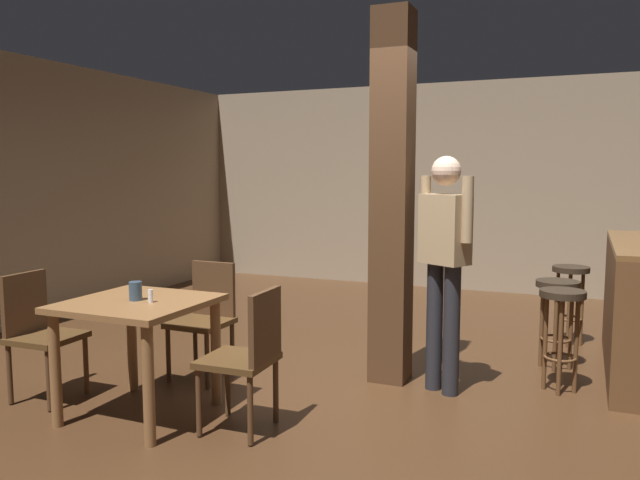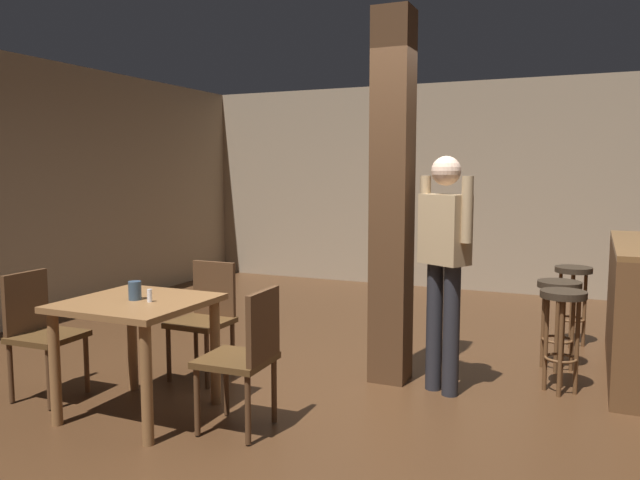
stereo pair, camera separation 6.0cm
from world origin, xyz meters
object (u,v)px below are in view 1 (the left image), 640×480
at_px(salt_shaker, 151,296).
at_px(bar_counter, 633,306).
at_px(dining_table, 138,322).
at_px(bar_stool_far, 570,287).
at_px(chair_west, 38,329).
at_px(bar_stool_near, 562,317).
at_px(chair_north, 206,314).
at_px(bar_stool_mid, 557,303).
at_px(napkin_cup, 136,291).
at_px(standing_person, 444,256).
at_px(chair_east, 249,353).

bearing_deg(salt_shaker, bar_counter, 37.98).
relative_size(dining_table, bar_stool_far, 1.17).
distance_m(chair_west, bar_stool_near, 3.75).
bearing_deg(salt_shaker, chair_north, 99.92).
bearing_deg(bar_stool_near, bar_stool_mid, 95.42).
bearing_deg(napkin_cup, salt_shaker, -7.42).
bearing_deg(napkin_cup, chair_west, -177.92).
xyz_separation_m(napkin_cup, bar_stool_far, (2.58, 2.94, -0.29)).
xyz_separation_m(dining_table, bar_counter, (3.05, 2.27, -0.09)).
xyz_separation_m(chair_north, salt_shaker, (0.15, -0.85, 0.31)).
xyz_separation_m(salt_shaker, standing_person, (1.63, 1.25, 0.19)).
bearing_deg(bar_stool_far, chair_north, -140.93).
relative_size(dining_table, bar_counter, 0.44).
bearing_deg(chair_north, bar_counter, 25.07).
relative_size(bar_counter, bar_stool_near, 2.59).
xyz_separation_m(chair_north, bar_counter, (3.08, 1.44, 0.03)).
distance_m(chair_east, bar_stool_near, 2.32).
relative_size(bar_stool_mid, bar_stool_far, 0.99).
bearing_deg(bar_stool_near, bar_counter, 53.74).
bearing_deg(bar_stool_far, chair_east, -121.38).
distance_m(salt_shaker, bar_stool_mid, 3.21).
relative_size(chair_west, chair_north, 1.00).
relative_size(salt_shaker, bar_stool_mid, 0.12).
height_order(standing_person, bar_counter, standing_person).
bearing_deg(chair_west, bar_stool_far, 40.94).
xyz_separation_m(standing_person, bar_counter, (1.31, 1.04, -0.46)).
bearing_deg(bar_stool_near, bar_stool_far, 88.85).
xyz_separation_m(standing_person, bar_stool_near, (0.79, 0.35, -0.45)).
bearing_deg(bar_counter, salt_shaker, -142.02).
bearing_deg(bar_stool_near, salt_shaker, -146.67).
height_order(chair_north, napkin_cup, chair_north).
bearing_deg(chair_west, chair_north, 46.19).
distance_m(dining_table, bar_counter, 3.81).
xyz_separation_m(chair_east, bar_counter, (2.25, 2.23, 0.03)).
height_order(standing_person, bar_stool_far, standing_person).
bearing_deg(napkin_cup, bar_counter, 36.54).
bearing_deg(bar_stool_far, chair_west, -139.06).
relative_size(standing_person, bar_counter, 0.88).
bearing_deg(dining_table, bar_counter, 36.59).
distance_m(standing_person, bar_stool_near, 0.97).
bearing_deg(bar_stool_mid, bar_stool_far, 84.16).
bearing_deg(chair_north, salt_shaker, -80.08).
xyz_separation_m(chair_east, salt_shaker, (-0.68, -0.06, 0.31)).
bearing_deg(bar_counter, napkin_cup, -143.46).
bearing_deg(bar_stool_near, standing_person, -156.46).
bearing_deg(bar_stool_mid, chair_west, -146.95).
distance_m(salt_shaker, standing_person, 2.06).
bearing_deg(dining_table, napkin_cup, -160.60).
relative_size(chair_north, bar_stool_near, 1.18).
relative_size(chair_east, bar_stool_mid, 1.22).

